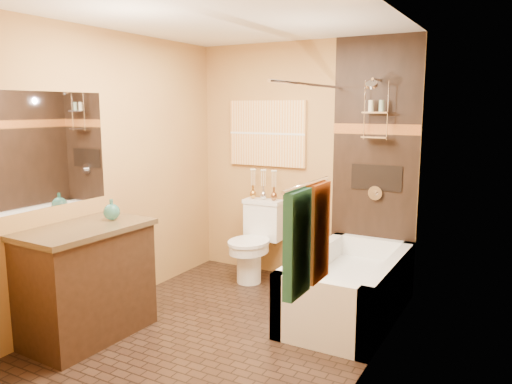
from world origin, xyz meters
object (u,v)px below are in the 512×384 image
Objects in this scene: toilet at (255,241)px; vanity at (85,281)px; bathtub at (349,292)px; sunset_painting at (267,133)px.

vanity reaches higher than toilet.
bathtub is 1.30m from toilet.
sunset_painting is at bearing 87.93° from toilet.
vanity is (-0.52, -1.84, 0.03)m from toilet.
vanity is at bearing -103.84° from sunset_painting.
toilet is at bearing -90.00° from sunset_painting.
sunset_painting is 1.93m from bathtub.
bathtub is 2.23m from vanity.
sunset_painting is 2.44m from vanity.
sunset_painting is 1.16m from toilet.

